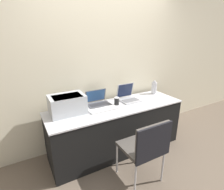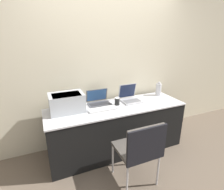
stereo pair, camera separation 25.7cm
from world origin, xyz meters
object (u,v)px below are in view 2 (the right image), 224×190
(laptop_left, at_px, (99,101))
(chair, at_px, (141,147))
(coffee_cup, at_px, (117,101))
(metal_pitcher, at_px, (158,89))
(laptop_right, at_px, (130,97))
(external_keyboard, at_px, (103,109))
(printer, at_px, (67,102))

(laptop_left, bearing_deg, chair, -80.52)
(coffee_cup, bearing_deg, metal_pitcher, 8.31)
(laptop_left, height_order, metal_pitcher, metal_pitcher)
(coffee_cup, distance_m, chair, 0.87)
(coffee_cup, xyz_separation_m, chair, (-0.08, -0.83, -0.26))
(laptop_right, height_order, chair, laptop_right)
(metal_pitcher, bearing_deg, laptop_right, -175.65)
(laptop_left, bearing_deg, external_keyboard, -95.24)
(metal_pitcher, height_order, chair, metal_pitcher)
(printer, bearing_deg, laptop_right, 1.33)
(printer, height_order, external_keyboard, printer)
(printer, relative_size, coffee_cup, 3.98)
(laptop_left, xyz_separation_m, metal_pitcher, (1.11, -0.03, 0.06))
(laptop_left, height_order, coffee_cup, laptop_left)
(external_keyboard, xyz_separation_m, coffee_cup, (0.27, 0.09, 0.05))
(printer, xyz_separation_m, coffee_cup, (0.74, -0.06, -0.08))
(laptop_left, relative_size, coffee_cup, 2.93)
(printer, distance_m, chair, 1.16)
(external_keyboard, xyz_separation_m, chair, (0.19, -0.74, -0.21))
(coffee_cup, bearing_deg, chair, -95.66)
(laptop_right, xyz_separation_m, metal_pitcher, (0.59, 0.05, 0.06))
(laptop_left, xyz_separation_m, external_keyboard, (-0.02, -0.24, -0.04))
(laptop_right, height_order, external_keyboard, laptop_right)
(laptop_right, bearing_deg, chair, -111.06)
(laptop_right, bearing_deg, metal_pitcher, 4.35)
(chair, bearing_deg, laptop_left, 99.48)
(laptop_right, bearing_deg, coffee_cup, -163.26)
(metal_pitcher, bearing_deg, coffee_cup, -171.69)
(external_keyboard, height_order, chair, chair)
(laptop_left, bearing_deg, metal_pitcher, -1.54)
(metal_pitcher, bearing_deg, printer, -177.55)
(external_keyboard, bearing_deg, laptop_left, 84.76)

